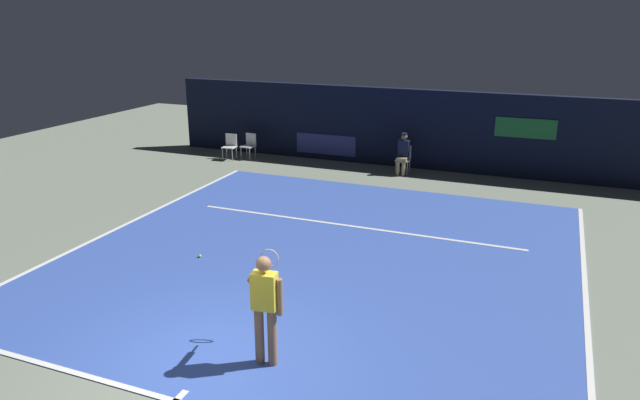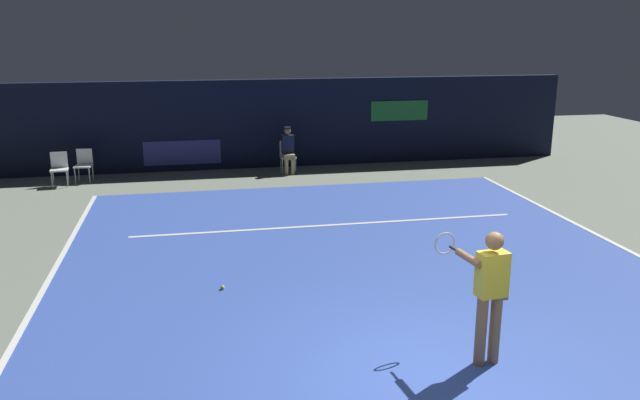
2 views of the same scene
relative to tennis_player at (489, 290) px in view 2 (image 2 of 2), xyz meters
name	(u,v)px [view 2 (image 2 of 2)]	position (x,y,z in m)	size (l,w,h in m)	color
ground_plane	(350,256)	(-0.72, 4.06, -0.99)	(33.53, 33.53, 0.00)	gray
court_surface	(350,256)	(-0.72, 4.06, -0.98)	(10.48, 10.82, 0.01)	#3856B2
line_sideline_left	(604,238)	(4.47, 4.06, -0.97)	(0.10, 10.82, 0.01)	white
line_sideline_right	(50,276)	(-5.91, 4.06, -0.97)	(0.10, 10.82, 0.01)	white
line_service	(329,225)	(-0.72, 5.96, -0.97)	(8.18, 0.10, 0.01)	white
back_wall	(285,123)	(-0.72, 12.16, 0.31)	(17.46, 0.33, 2.60)	black
tennis_player	(489,290)	(0.00, 0.00, 0.00)	(0.71, 0.93, 1.73)	#8C6647
line_judge_on_chair	(288,149)	(-0.80, 11.18, -0.30)	(0.44, 0.53, 1.32)	white
courtside_chair_near	(59,167)	(-6.95, 10.85, -0.49)	(0.47, 0.45, 0.88)	white
courtside_chair_far	(84,163)	(-6.39, 11.21, -0.49)	(0.49, 0.46, 0.88)	white
tennis_ball	(223,287)	(-3.10, 2.95, -0.94)	(0.07, 0.07, 0.07)	#CCE033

